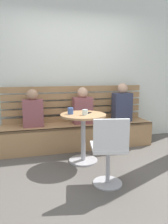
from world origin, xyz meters
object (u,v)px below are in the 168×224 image
object	(u,v)px
cafe_table	(83,129)
cup_glass_short	(85,112)
white_chair	(109,149)
person_child_left	(33,110)
cup_mug_blue	(70,111)
person_adult	(122,104)
phone_on_table	(88,113)
person_child_middle	(82,108)
booth_bench	(79,135)

from	to	relation	value
cafe_table	cup_glass_short	xyz separation A→B (m)	(0.01, -0.07, 0.26)
white_chair	person_child_left	bearing A→B (deg)	118.55
cup_mug_blue	cup_glass_short	size ratio (longest dim) A/B	1.19
white_chair	person_adult	xyz separation A→B (m)	(0.84, 1.49, 0.29)
cafe_table	person_adult	world-z (taller)	person_adult
white_chair	phone_on_table	bearing A→B (deg)	90.49
person_child_middle	cup_mug_blue	bearing A→B (deg)	-119.42
cup_glass_short	booth_bench	bearing A→B (deg)	83.87
person_adult	cup_glass_short	world-z (taller)	person_adult
cafe_table	person_adult	xyz separation A→B (m)	(0.94, 0.67, 0.24)
cup_mug_blue	phone_on_table	world-z (taller)	cup_mug_blue
white_chair	person_adult	size ratio (longest dim) A/B	1.19
cup_glass_short	person_child_middle	bearing A→B (deg)	78.03
person_adult	cup_glass_short	size ratio (longest dim) A/B	8.92
person_child_middle	phone_on_table	distance (m)	0.62
booth_bench	cafe_table	size ratio (longest dim) A/B	3.65
person_adult	person_child_left	size ratio (longest dim) A/B	1.11
white_chair	phone_on_table	size ratio (longest dim) A/B	6.07
white_chair	person_child_left	xyz separation A→B (m)	(-0.80, 1.48, 0.26)
cup_glass_short	phone_on_table	distance (m)	0.15
booth_bench	person_adult	size ratio (longest dim) A/B	3.78
booth_bench	phone_on_table	bearing A→B (deg)	-89.73
booth_bench	white_chair	distance (m)	1.48
cup_mug_blue	person_adult	bearing A→B (deg)	28.93
cafe_table	booth_bench	bearing A→B (deg)	82.49
phone_on_table	white_chair	bearing A→B (deg)	135.19
cafe_table	white_chair	bearing A→B (deg)	-83.25
booth_bench	person_child_middle	xyz separation A→B (m)	(0.08, 0.02, 0.51)
person_adult	person_child_left	world-z (taller)	person_adult
person_child_middle	cup_glass_short	bearing A→B (deg)	-101.97
cafe_table	cup_glass_short	size ratio (longest dim) A/B	9.25
person_child_middle	cup_glass_short	size ratio (longest dim) A/B	8.19
cup_mug_blue	phone_on_table	size ratio (longest dim) A/B	0.68
cafe_table	cup_mug_blue	xyz separation A→B (m)	(-0.18, 0.05, 0.27)
cup_glass_short	phone_on_table	size ratio (longest dim) A/B	0.57
white_chair	person_child_left	size ratio (longest dim) A/B	1.33
booth_bench	cup_glass_short	bearing A→B (deg)	-96.13
booth_bench	cup_glass_short	world-z (taller)	cup_glass_short
cup_glass_short	cup_mug_blue	bearing A→B (deg)	146.52
white_chair	person_child_middle	xyz separation A→B (m)	(0.07, 1.48, 0.26)
person_child_left	cup_mug_blue	world-z (taller)	person_child_left
cafe_table	person_adult	distance (m)	1.18
booth_bench	cup_mug_blue	bearing A→B (deg)	-114.07
cafe_table	phone_on_table	xyz separation A→B (m)	(0.09, 0.05, 0.23)
person_adult	person_child_left	xyz separation A→B (m)	(-1.65, -0.01, -0.04)
person_adult	cup_glass_short	bearing A→B (deg)	-141.34
phone_on_table	person_adult	bearing A→B (deg)	-99.29
white_chair	cup_mug_blue	xyz separation A→B (m)	(-0.28, 0.87, 0.32)
phone_on_table	person_child_middle	bearing A→B (deg)	-52.39
cup_mug_blue	cafe_table	bearing A→B (deg)	-16.29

